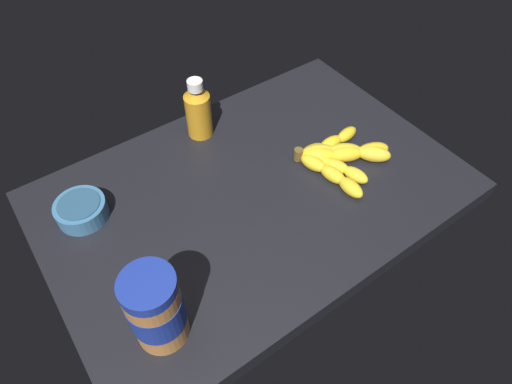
# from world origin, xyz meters

# --- Properties ---
(ground_plane) EXTENTS (0.87, 0.59, 0.04)m
(ground_plane) POSITION_xyz_m (0.00, 0.00, -0.02)
(ground_plane) COLOR black
(banana_bunch) EXTENTS (0.20, 0.19, 0.04)m
(banana_bunch) POSITION_xyz_m (0.20, -0.05, 0.02)
(banana_bunch) COLOR yellow
(banana_bunch) RESTS_ON ground_plane
(peanut_butter_jar) EXTENTS (0.09, 0.09, 0.16)m
(peanut_butter_jar) POSITION_xyz_m (-0.31, -0.17, 0.08)
(peanut_butter_jar) COLOR #B27238
(peanut_butter_jar) RESTS_ON ground_plane
(honey_bottle) EXTENTS (0.06, 0.06, 0.15)m
(honey_bottle) POSITION_xyz_m (-0.00, 0.22, 0.07)
(honey_bottle) COLOR orange
(honey_bottle) RESTS_ON ground_plane
(small_bowl) EXTENTS (0.10, 0.10, 0.04)m
(small_bowl) POSITION_xyz_m (-0.32, 0.14, 0.02)
(small_bowl) COLOR teal
(small_bowl) RESTS_ON ground_plane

